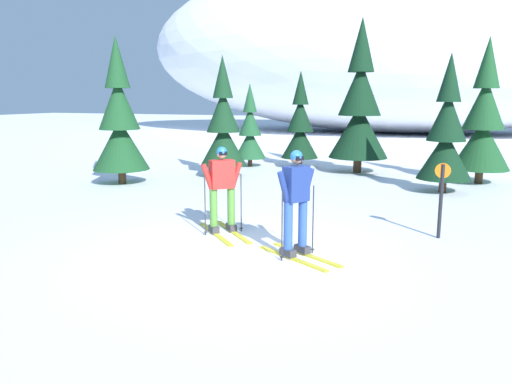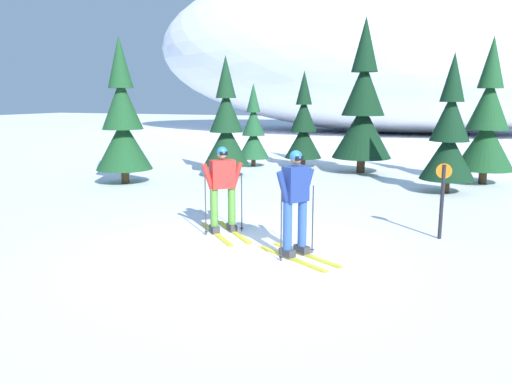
% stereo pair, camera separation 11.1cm
% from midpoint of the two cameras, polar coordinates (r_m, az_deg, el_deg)
% --- Properties ---
extents(ground_plane, '(120.00, 120.00, 0.00)m').
position_cam_midpoint_polar(ground_plane, '(8.55, -1.46, -7.09)').
color(ground_plane, white).
extents(skier_navy_jacket, '(1.60, 1.20, 1.78)m').
position_cam_midpoint_polar(skier_navy_jacket, '(8.23, 4.92, -1.09)').
color(skier_navy_jacket, gold).
rests_on(skier_navy_jacket, ground).
extents(skier_red_jacket, '(1.57, 1.59, 1.69)m').
position_cam_midpoint_polar(skier_red_jacket, '(9.69, -3.47, 0.46)').
color(skier_red_jacket, gold).
rests_on(skier_red_jacket, ground).
extents(pine_tree_far_left, '(1.70, 1.70, 4.41)m').
position_cam_midpoint_polar(pine_tree_far_left, '(15.75, -14.76, 7.60)').
color(pine_tree_far_left, '#47301E').
rests_on(pine_tree_far_left, ground).
extents(pine_tree_left, '(1.21, 1.21, 3.15)m').
position_cam_midpoint_polar(pine_tree_left, '(19.13, -0.13, 6.86)').
color(pine_tree_left, '#47301E').
rests_on(pine_tree_left, ground).
extents(pine_tree_center_left, '(1.53, 1.53, 3.96)m').
position_cam_midpoint_polar(pine_tree_center_left, '(16.59, -3.21, 7.42)').
color(pine_tree_center_left, '#47301E').
rests_on(pine_tree_center_left, ground).
extents(pine_tree_center, '(1.39, 1.39, 3.59)m').
position_cam_midpoint_polar(pine_tree_center, '(18.94, 5.61, 7.33)').
color(pine_tree_center, '#47301E').
rests_on(pine_tree_center, ground).
extents(pine_tree_center_right, '(2.04, 2.04, 5.29)m').
position_cam_midpoint_polar(pine_tree_center_right, '(17.86, 12.27, 9.22)').
color(pine_tree_center_right, '#47301E').
rests_on(pine_tree_center_right, ground).
extents(pine_tree_right, '(1.47, 1.47, 3.81)m').
position_cam_midpoint_polar(pine_tree_right, '(14.71, 21.38, 6.03)').
color(pine_tree_right, '#47301E').
rests_on(pine_tree_right, ground).
extents(pine_tree_far_right, '(1.70, 1.70, 4.40)m').
position_cam_midpoint_polar(pine_tree_far_right, '(16.70, 25.03, 7.09)').
color(pine_tree_far_right, '#47301E').
rests_on(pine_tree_far_right, ground).
extents(snow_ridge_background, '(39.18, 19.81, 13.01)m').
position_cam_midpoint_polar(snow_ridge_background, '(39.31, 16.76, 16.00)').
color(snow_ridge_background, white).
rests_on(snow_ridge_background, ground).
extents(trail_marker_post, '(0.28, 0.07, 1.43)m').
position_cam_midpoint_polar(trail_marker_post, '(9.90, 20.76, -0.46)').
color(trail_marker_post, black).
rests_on(trail_marker_post, ground).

